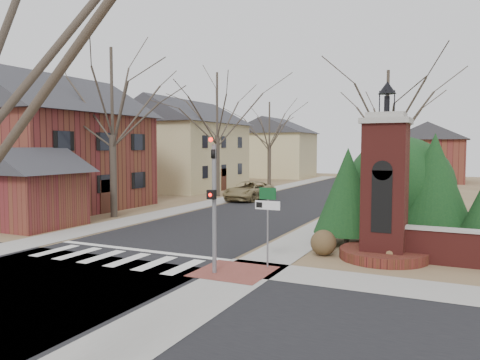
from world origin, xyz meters
The scene contains 27 objects.
ground centered at (0.00, 0.00, 0.00)m, with size 120.00×120.00×0.00m, color brown.
main_street centered at (0.00, 22.00, 0.01)m, with size 8.00×70.00×0.01m, color black.
cross_street centered at (0.00, -3.00, 0.01)m, with size 120.00×8.00×0.01m, color black.
crosswalk_zone centered at (0.00, 0.80, 0.01)m, with size 8.00×2.20×0.02m, color silver.
stop_bar centered at (0.00, 2.30, 0.01)m, with size 8.00×0.35×0.02m, color silver.
sidewalk_right_main centered at (5.20, 22.00, 0.01)m, with size 2.00×60.00×0.02m, color gray.
sidewalk_left centered at (-5.20, 22.00, 0.01)m, with size 2.00×60.00×0.02m, color gray.
curb_apron centered at (4.80, 1.00, 0.01)m, with size 2.40×2.40×0.02m, color brown.
traffic_signal_pole centered at (4.30, 0.57, 2.59)m, with size 0.28×0.41×4.50m.
sign_post centered at (5.59, 1.99, 1.95)m, with size 0.90×0.07×2.75m.
brick_gate_monument centered at (9.00, 4.99, 2.17)m, with size 3.20×3.20×6.47m.
house_brick_left centered at (-13.01, 9.99, 4.66)m, with size 9.80×11.80×9.42m.
house_stucco_left centered at (-13.50, 27.00, 4.59)m, with size 9.80×12.80×9.28m.
garage_left centered at (-8.52, 4.49, 2.24)m, with size 4.80×4.80×4.29m.
house_distant_left centered at (-12.01, 48.00, 4.25)m, with size 10.80×8.80×8.53m.
house_distant_right centered at (7.99, 47.99, 3.65)m, with size 8.80×8.80×7.30m.
evergreen_near centered at (7.20, 7.00, 2.30)m, with size 2.80×2.80×4.10m.
evergreen_mid centered at (10.50, 8.20, 2.60)m, with size 3.40×3.40×4.70m.
evergreen_mass centered at (9.00, 9.50, 2.40)m, with size 4.80×4.80×4.80m, color #113317.
bare_tree_0 centered at (-7.00, 9.00, 7.70)m, with size 8.05×8.05×11.15m.
bare_tree_1 centered at (-7.00, 22.00, 8.03)m, with size 8.40×8.40×11.64m.
bare_tree_2 centered at (-7.50, 35.00, 7.03)m, with size 7.35×7.35×10.19m.
bare_tree_3 centered at (7.50, 16.00, 6.69)m, with size 7.00×7.00×9.70m.
pickup_truck centered at (-3.40, 20.47, 0.73)m, with size 2.41×5.22×1.45m, color olive.
distant_car centered at (2.73, 46.84, 0.75)m, with size 1.58×4.53×1.49m, color #383A40.
dry_shrub_left centered at (6.84, 4.60, 0.49)m, with size 0.98×0.98×0.98m, color brown.
dry_shrub_right centered at (9.30, 4.60, 0.37)m, with size 0.74×0.74×0.74m, color brown.
Camera 1 is at (11.47, -12.61, 4.11)m, focal length 35.00 mm.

